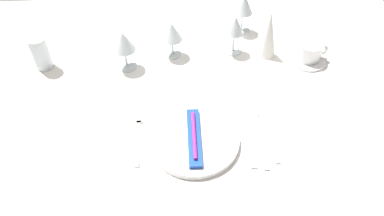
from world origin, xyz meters
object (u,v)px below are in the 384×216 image
dinner_plate (194,141)px  coffee_cup_left (310,51)px  wine_glass_left (172,33)px  drink_tumbler (41,55)px  toothbrush_package (194,137)px  fork_outer (138,136)px  spoon_soup (258,130)px  spoon_dessert (267,128)px  wine_glass_right (235,27)px  napkin_folded (268,34)px  dinner_knife (249,138)px  wine_glass_centre (123,43)px  wine_glass_far (244,6)px

dinner_plate → coffee_cup_left: 0.56m
wine_glass_left → drink_tumbler: size_ratio=1.12×
toothbrush_package → coffee_cup_left: size_ratio=1.98×
fork_outer → spoon_soup: spoon_soup is taller
spoon_dessert → wine_glass_right: 0.40m
dinner_plate → drink_tumbler: bearing=143.7°
spoon_soup → coffee_cup_left: 0.40m
toothbrush_package → napkin_folded: (0.28, 0.40, 0.06)m
dinner_knife → drink_tumbler: size_ratio=1.95×
dinner_plate → wine_glass_centre: 0.43m
spoon_dessert → wine_glass_left: bearing=126.3°
fork_outer → spoon_dessert: size_ratio=0.97×
spoon_soup → dinner_knife: bearing=-139.3°
fork_outer → drink_tumbler: 0.49m
wine_glass_left → wine_glass_far: bearing=27.5°
wine_glass_far → toothbrush_package: bearing=-111.1°
coffee_cup_left → spoon_dessert: bearing=-123.3°
fork_outer → wine_glass_left: bearing=74.6°
napkin_folded → coffee_cup_left: bearing=-17.2°
wine_glass_centre → wine_glass_left: (0.16, 0.06, -0.01)m
drink_tumbler → wine_glass_centre: bearing=-3.2°
dinner_plate → spoon_soup: size_ratio=1.12×
toothbrush_package → wine_glass_right: 0.46m
dinner_plate → toothbrush_package: (-0.00, 0.00, 0.02)m
coffee_cup_left → wine_glass_left: size_ratio=0.81×
wine_glass_centre → wine_glass_left: 0.17m
dinner_knife → wine_glass_centre: size_ratio=1.62×
fork_outer → napkin_folded: napkin_folded is taller
wine_glass_right → wine_glass_far: size_ratio=0.94×
coffee_cup_left → toothbrush_package: bearing=-139.9°
dinner_knife → spoon_dessert: 0.07m
dinner_knife → wine_glass_centre: (-0.38, 0.35, 0.10)m
fork_outer → wine_glass_right: 0.52m
drink_tumbler → dinner_plate: bearing=-36.3°
spoon_soup → napkin_folded: 0.39m
wine_glass_centre → napkin_folded: 0.50m
coffee_cup_left → wine_glass_far: bearing=137.4°
toothbrush_package → spoon_soup: 0.20m
wine_glass_far → dinner_knife: bearing=-95.6°
dinner_plate → spoon_dessert: (0.22, 0.04, -0.01)m
spoon_soup → wine_glass_right: size_ratio=1.57×
fork_outer → wine_glass_right: (0.33, 0.39, 0.10)m
dinner_knife → napkin_folded: size_ratio=1.34×
coffee_cup_left → wine_glass_left: 0.49m
dinner_plate → napkin_folded: 0.50m
fork_outer → wine_glass_centre: bearing=99.6°
wine_glass_right → wine_glass_left: bearing=-177.9°
wine_glass_centre → spoon_soup: bearing=-37.9°
wine_glass_right → coffee_cup_left: bearing=-13.7°
napkin_folded → spoon_soup: bearing=-103.6°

